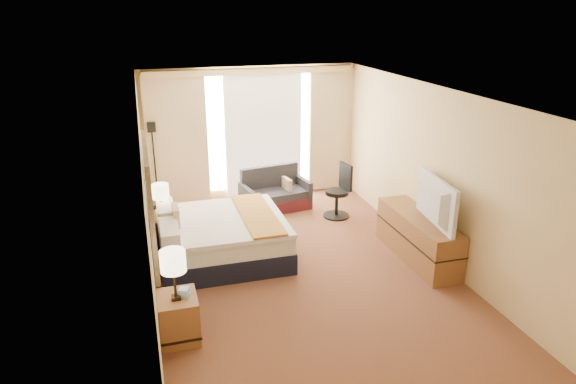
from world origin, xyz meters
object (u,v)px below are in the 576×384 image
object	(u,v)px
desk_chair	(339,193)
lamp_right	(160,192)
bed	(221,237)
loveseat	(275,195)
nightstand_right	(165,232)
media_dresser	(418,237)
floor_lamp	(153,148)
television	(428,201)
lamp_left	(173,262)
nightstand_left	(179,318)

from	to	relation	value
desk_chair	lamp_right	size ratio (longest dim) A/B	1.81
bed	loveseat	world-z (taller)	bed
nightstand_right	lamp_right	distance (m)	0.70
media_dresser	loveseat	distance (m)	3.06
nightstand_right	floor_lamp	xyz separation A→B (m)	(-0.03, 1.85, 0.91)
media_dresser	desk_chair	distance (m)	1.98
floor_lamp	bed	bearing A→B (deg)	-71.08
bed	lamp_right	world-z (taller)	lamp_right
floor_lamp	television	world-z (taller)	floor_lamp
floor_lamp	lamp_right	size ratio (longest dim) A/B	3.04
nightstand_right	bed	size ratio (longest dim) A/B	0.29
loveseat	lamp_left	size ratio (longest dim) A/B	2.25
bed	television	distance (m)	3.13
loveseat	desk_chair	bearing A→B (deg)	-44.19
nightstand_right	lamp_right	world-z (taller)	lamp_right
desk_chair	lamp_left	xyz separation A→B (m)	(-3.18, -3.00, 0.58)
nightstand_right	loveseat	distance (m)	2.43
television	floor_lamp	bearing A→B (deg)	52.84
nightstand_left	lamp_right	xyz separation A→B (m)	(-0.02, 2.44, 0.70)
floor_lamp	television	size ratio (longest dim) A/B	1.39
bed	television	bearing A→B (deg)	-21.59
floor_lamp	desk_chair	world-z (taller)	floor_lamp
loveseat	desk_chair	xyz separation A→B (m)	(1.04, -0.71, 0.18)
loveseat	television	xyz separation A→B (m)	(1.53, -2.89, 0.78)
nightstand_left	lamp_left	distance (m)	0.74
loveseat	lamp_left	world-z (taller)	lamp_left
nightstand_right	floor_lamp	bearing A→B (deg)	90.93
loveseat	floor_lamp	world-z (taller)	floor_lamp
lamp_left	lamp_right	bearing A→B (deg)	90.17
media_dresser	nightstand_right	bearing A→B (deg)	158.60
bed	loveseat	distance (m)	2.21
nightstand_left	lamp_left	world-z (taller)	lamp_left
nightstand_right	desk_chair	world-z (taller)	desk_chair
media_dresser	bed	distance (m)	3.01
desk_chair	television	size ratio (longest dim) A/B	0.83
lamp_right	nightstand_right	bearing A→B (deg)	72.68
nightstand_left	loveseat	xyz separation A→B (m)	(2.12, 3.67, -0.01)
nightstand_right	television	xyz separation A→B (m)	(3.65, -1.72, 0.77)
bed	media_dresser	bearing A→B (deg)	-16.39
nightstand_right	lamp_left	xyz separation A→B (m)	(-0.01, -2.54, 0.74)
bed	loveseat	size ratio (longest dim) A/B	1.40
nightstand_right	floor_lamp	distance (m)	2.06
nightstand_left	nightstand_right	distance (m)	2.50
media_dresser	bed	size ratio (longest dim) A/B	0.94
nightstand_left	lamp_left	size ratio (longest dim) A/B	0.91
media_dresser	bed	xyz separation A→B (m)	(-2.89, 0.85, -0.01)
lamp_right	television	size ratio (longest dim) A/B	0.46
nightstand_left	floor_lamp	xyz separation A→B (m)	(-0.03, 4.35, 0.91)
nightstand_right	media_dresser	distance (m)	3.97
media_dresser	lamp_left	distance (m)	3.93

